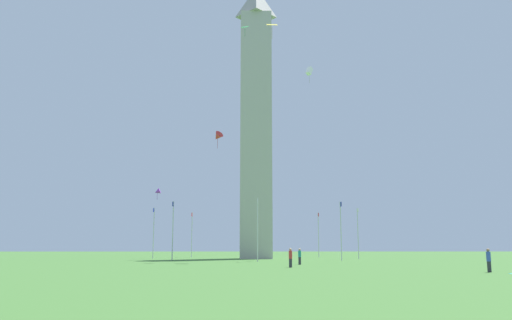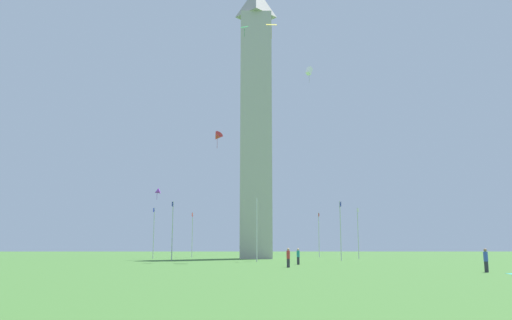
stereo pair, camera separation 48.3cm
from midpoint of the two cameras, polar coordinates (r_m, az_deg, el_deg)
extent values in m
plane|color=#3D6B2D|center=(83.27, 0.17, -11.04)|extent=(260.00, 260.00, 0.00)
cube|color=#B7B2A8|center=(85.37, 0.16, 3.05)|extent=(5.20, 5.20, 41.57)
pyramid|color=#A5A097|center=(93.48, 0.16, 17.31)|extent=(5.20, 5.20, 5.67)
cylinder|color=silver|center=(66.63, 0.30, -7.82)|extent=(0.14, 0.14, 8.23)
cube|color=white|center=(66.31, 0.30, -4.64)|extent=(1.00, 0.03, 0.64)
cylinder|color=silver|center=(72.60, 9.68, -7.85)|extent=(0.14, 0.14, 8.23)
cube|color=#1E2D99|center=(72.26, 9.67, -4.93)|extent=(1.00, 0.03, 0.64)
cylinder|color=silver|center=(85.08, 11.57, -8.05)|extent=(0.14, 0.14, 8.23)
cube|color=white|center=(84.71, 11.56, -5.56)|extent=(1.00, 0.03, 0.64)
cylinder|color=silver|center=(95.87, 7.23, -8.33)|extent=(0.14, 0.14, 8.23)
cube|color=red|center=(95.48, 7.23, -6.13)|extent=(1.00, 0.03, 0.64)
cylinder|color=silver|center=(99.92, 0.08, -8.47)|extent=(0.14, 0.14, 8.23)
cube|color=white|center=(99.52, 0.08, -6.35)|extent=(1.00, 0.03, 0.64)
cylinder|color=silver|center=(95.68, -7.04, -8.34)|extent=(0.14, 0.14, 8.23)
cube|color=red|center=(95.29, -7.04, -6.12)|extent=(1.00, 0.03, 0.64)
cylinder|color=silver|center=(84.77, -11.27, -8.05)|extent=(0.14, 0.14, 8.23)
cube|color=#1E2D99|center=(84.41, -11.26, -5.55)|extent=(1.00, 0.03, 0.64)
cylinder|color=silver|center=(72.34, -9.20, -7.85)|extent=(0.14, 0.14, 8.23)
cube|color=#1E2D99|center=(72.01, -9.19, -4.92)|extent=(1.00, 0.03, 0.64)
cylinder|color=#2D2D38|center=(42.50, 24.79, -10.86)|extent=(0.29, 0.29, 0.80)
cylinder|color=#3851B2|center=(42.48, 24.72, -9.84)|extent=(0.32, 0.32, 0.72)
sphere|color=#936B4C|center=(42.48, 24.67, -9.19)|extent=(0.24, 0.24, 0.24)
cylinder|color=#2D2D38|center=(47.82, 3.95, -11.50)|extent=(0.29, 0.29, 0.80)
cylinder|color=red|center=(47.80, 3.94, -10.58)|extent=(0.32, 0.32, 0.74)
sphere|color=tan|center=(47.80, 3.93, -9.99)|extent=(0.24, 0.24, 0.24)
cylinder|color=#2D2D38|center=(55.63, 5.03, -11.23)|extent=(0.29, 0.29, 0.80)
cylinder|color=teal|center=(55.62, 5.01, -10.47)|extent=(0.32, 0.32, 0.69)
sphere|color=tan|center=(55.61, 5.01, -9.99)|extent=(0.24, 0.24, 0.24)
cube|color=white|center=(83.42, 6.16, 9.94)|extent=(1.37, 1.34, 1.46)
cylinder|color=#A7A7A7|center=(83.04, 6.17, 9.21)|extent=(0.04, 0.04, 1.70)
cube|color=green|center=(77.39, -1.12, 14.73)|extent=(1.23, 1.31, 0.56)
cylinder|color=#208035|center=(77.04, -1.12, 14.15)|extent=(0.04, 0.04, 1.28)
cube|color=yellow|center=(75.44, 1.93, 14.97)|extent=(1.43, 1.61, 0.78)
cylinder|color=#A4921C|center=(74.93, 1.94, 14.11)|extent=(0.04, 0.04, 1.87)
cone|color=red|center=(76.49, -4.20, 2.63)|extent=(2.12, 2.10, 1.72)
cylinder|color=maroon|center=(76.27, -4.21, 1.88)|extent=(0.04, 0.04, 1.54)
cone|color=purple|center=(77.13, -10.88, -3.53)|extent=(0.87, 1.06, 1.10)
cylinder|color=#67278E|center=(77.06, -10.90, -4.04)|extent=(0.04, 0.04, 1.03)
camera|label=1|loc=(0.24, -89.84, -0.03)|focal=35.57mm
camera|label=2|loc=(0.24, 90.16, 0.03)|focal=35.57mm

